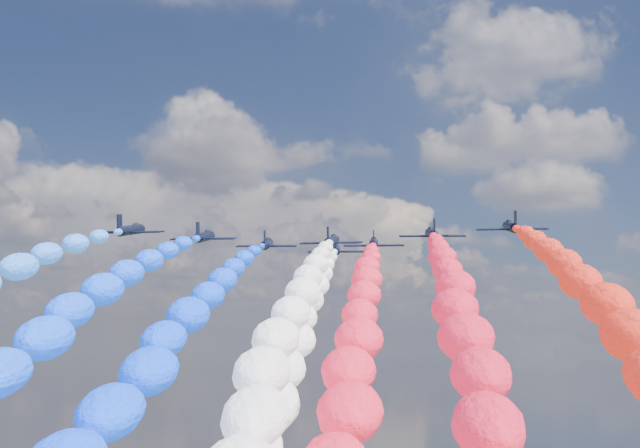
# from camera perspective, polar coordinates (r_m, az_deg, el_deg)

# --- Properties ---
(jet_0) EXTENTS (10.17, 13.70, 5.25)m
(jet_0) POSITION_cam_1_polar(r_m,az_deg,el_deg) (127.29, -12.55, -0.40)
(jet_0) COLOR black
(jet_1) EXTENTS (9.90, 13.51, 5.25)m
(jet_1) POSITION_cam_1_polar(r_m,az_deg,el_deg) (132.55, -7.72, -0.85)
(jet_1) COLOR black
(trail_1) EXTENTS (5.54, 106.55, 38.50)m
(trail_1) POSITION_cam_1_polar(r_m,az_deg,el_deg) (77.84, -17.21, -8.12)
(trail_1) COLOR #1149FF
(jet_2) EXTENTS (10.67, 14.06, 5.25)m
(jet_2) POSITION_cam_1_polar(r_m,az_deg,el_deg) (140.64, -3.56, -1.35)
(jet_2) COLOR black
(trail_2) EXTENTS (5.54, 106.55, 38.50)m
(trail_2) POSITION_cam_1_polar(r_m,az_deg,el_deg) (84.63, -9.42, -8.38)
(trail_2) COLOR #0D40FF
(jet_3) EXTENTS (10.45, 13.90, 5.25)m
(jet_3) POSITION_cam_1_polar(r_m,az_deg,el_deg) (136.25, 0.79, -1.13)
(jet_3) COLOR black
(trail_3) EXTENTS (5.54, 106.55, 38.50)m
(trail_3) POSITION_cam_1_polar(r_m,az_deg,el_deg) (79.42, -2.26, -8.49)
(trail_3) COLOR white
(jet_4) EXTENTS (10.68, 14.06, 5.25)m
(jet_4) POSITION_cam_1_polar(r_m,az_deg,el_deg) (148.18, 1.07, -1.73)
(jet_4) COLOR black
(trail_4) EXTENTS (5.54, 106.55, 38.50)m
(trail_4) POSITION_cam_1_polar(r_m,az_deg,el_deg) (91.39, -1.41, -8.50)
(trail_4) COLOR white
(jet_5) EXTENTS (10.11, 13.66, 5.25)m
(jet_5) POSITION_cam_1_polar(r_m,az_deg,el_deg) (139.93, 3.61, -1.31)
(jet_5) COLOR black
(trail_5) EXTENTS (5.54, 106.55, 38.50)m
(trail_5) POSITION_cam_1_polar(r_m,az_deg,el_deg) (82.89, 2.68, -8.49)
(trail_5) COLOR red
(jet_6) EXTENTS (10.28, 13.79, 5.25)m
(jet_6) POSITION_cam_1_polar(r_m,az_deg,el_deg) (129.36, 7.48, -0.66)
(jet_6) COLOR black
(trail_6) EXTENTS (5.54, 106.55, 38.50)m
(trail_6) POSITION_cam_1_polar(r_m,az_deg,el_deg) (72.28, 9.54, -8.37)
(trail_6) COLOR red
(jet_7) EXTENTS (9.84, 13.47, 5.25)m
(jet_7) POSITION_cam_1_polar(r_m,az_deg,el_deg) (124.07, 12.65, -0.19)
(jet_7) COLOR black
(trail_7) EXTENTS (5.54, 106.55, 38.50)m
(trail_7) POSITION_cam_1_polar(r_m,az_deg,el_deg) (67.77, 19.30, -8.01)
(trail_7) COLOR red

